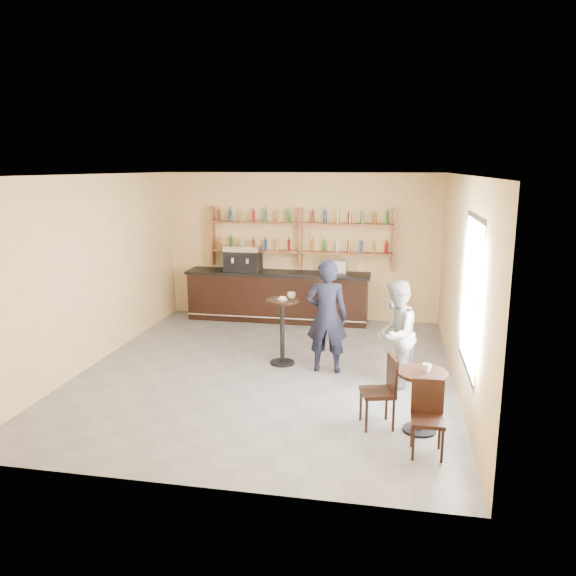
% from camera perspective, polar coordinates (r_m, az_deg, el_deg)
% --- Properties ---
extents(floor, '(7.00, 7.00, 0.00)m').
position_cam_1_polar(floor, '(9.42, -2.12, -8.43)').
color(floor, slate).
rests_on(floor, ground).
extents(ceiling, '(7.00, 7.00, 0.00)m').
position_cam_1_polar(ceiling, '(8.81, -2.28, 11.43)').
color(ceiling, white).
rests_on(ceiling, wall_back).
extents(wall_back, '(7.00, 0.00, 7.00)m').
position_cam_1_polar(wall_back, '(12.37, 1.40, 4.23)').
color(wall_back, '#F5CD8B').
rests_on(wall_back, floor).
extents(wall_front, '(7.00, 0.00, 7.00)m').
position_cam_1_polar(wall_front, '(5.72, -10.01, -5.47)').
color(wall_front, '#F5CD8B').
rests_on(wall_front, floor).
extents(wall_left, '(0.00, 7.00, 7.00)m').
position_cam_1_polar(wall_left, '(10.07, -19.09, 1.71)').
color(wall_left, '#F5CD8B').
rests_on(wall_left, floor).
extents(wall_right, '(0.00, 7.00, 7.00)m').
position_cam_1_polar(wall_right, '(8.82, 17.17, 0.43)').
color(wall_right, '#F5CD8B').
rests_on(wall_right, floor).
extents(window_pane, '(0.00, 2.00, 2.00)m').
position_cam_1_polar(window_pane, '(7.64, 18.14, -0.64)').
color(window_pane, white).
rests_on(window_pane, wall_right).
extents(window_frame, '(0.04, 1.70, 2.10)m').
position_cam_1_polar(window_frame, '(7.64, 18.09, -0.64)').
color(window_frame, black).
rests_on(window_frame, wall_right).
extents(shelf_unit, '(4.00, 0.26, 1.40)m').
position_cam_1_polar(shelf_unit, '(12.22, 1.31, 5.12)').
color(shelf_unit, brown).
rests_on(shelf_unit, wall_back).
extents(liquor_bottles, '(3.68, 0.10, 1.00)m').
position_cam_1_polar(liquor_bottles, '(12.20, 1.31, 5.91)').
color(liquor_bottles, '#8C5919').
rests_on(liquor_bottles, shelf_unit).
extents(bar_counter, '(4.00, 0.78, 1.08)m').
position_cam_1_polar(bar_counter, '(12.31, -1.05, -0.82)').
color(bar_counter, black).
rests_on(bar_counter, floor).
extents(espresso_machine, '(0.78, 0.50, 0.55)m').
position_cam_1_polar(espresso_machine, '(12.33, -4.59, 3.03)').
color(espresso_machine, black).
rests_on(espresso_machine, bar_counter).
extents(pastry_case, '(0.50, 0.41, 0.29)m').
position_cam_1_polar(pastry_case, '(11.98, 4.84, 2.13)').
color(pastry_case, silver).
rests_on(pastry_case, bar_counter).
extents(pedestal_table, '(0.58, 0.58, 1.13)m').
position_cam_1_polar(pedestal_table, '(9.58, -0.59, -4.47)').
color(pedestal_table, black).
rests_on(pedestal_table, floor).
extents(napkin, '(0.20, 0.20, 0.00)m').
position_cam_1_polar(napkin, '(9.43, -0.59, -1.16)').
color(napkin, white).
rests_on(napkin, pedestal_table).
extents(donut, '(0.13, 0.13, 0.05)m').
position_cam_1_polar(donut, '(9.42, -0.55, -1.03)').
color(donut, '#E49053').
rests_on(donut, napkin).
extents(cup_pedestal, '(0.17, 0.17, 0.11)m').
position_cam_1_polar(cup_pedestal, '(9.49, 0.35, -0.75)').
color(cup_pedestal, white).
rests_on(cup_pedestal, pedestal_table).
extents(man_main, '(0.68, 0.45, 1.87)m').
position_cam_1_polar(man_main, '(9.17, 3.97, -2.89)').
color(man_main, black).
rests_on(man_main, floor).
extents(cafe_table, '(0.82, 0.82, 0.81)m').
position_cam_1_polar(cafe_table, '(7.45, 13.35, -11.16)').
color(cafe_table, black).
rests_on(cafe_table, floor).
extents(cup_cafe, '(0.13, 0.13, 0.10)m').
position_cam_1_polar(cup_cafe, '(7.29, 13.92, -7.88)').
color(cup_cafe, white).
rests_on(cup_cafe, cafe_table).
extents(chair_west, '(0.51, 0.51, 0.95)m').
position_cam_1_polar(chair_west, '(7.46, 9.07, -10.36)').
color(chair_west, black).
rests_on(chair_west, floor).
extents(chair_south, '(0.39, 0.39, 0.88)m').
position_cam_1_polar(chair_south, '(6.89, 14.01, -12.86)').
color(chair_south, black).
rests_on(chair_south, floor).
extents(patron_second, '(0.83, 0.95, 1.67)m').
position_cam_1_polar(patron_second, '(8.70, 10.87, -4.61)').
color(patron_second, gray).
rests_on(patron_second, floor).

